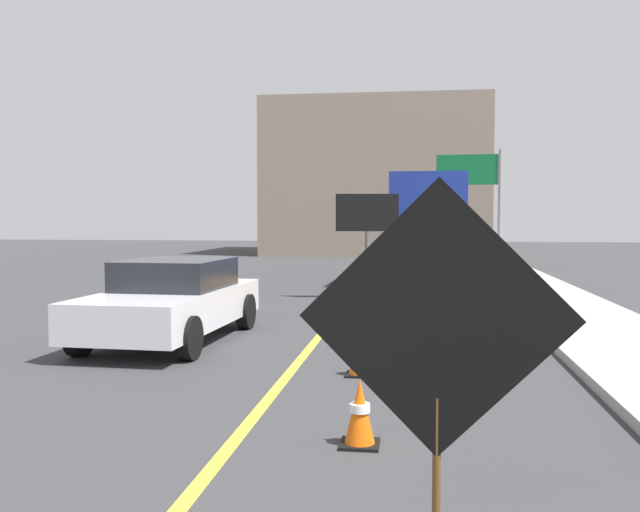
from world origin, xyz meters
TOP-DOWN VIEW (x-y plane):
  - lane_center_stripe at (0.00, 6.00)m, footprint 0.14×36.00m
  - roadwork_sign at (1.81, 2.79)m, footprint 1.63×0.09m
  - arrow_board_trailer at (0.44, 16.41)m, footprint 1.60×1.93m
  - box_truck at (2.12, 21.96)m, footprint 2.56×7.51m
  - pickup_car at (-2.42, 10.04)m, footprint 2.13×4.51m
  - highway_guide_sign at (4.45, 29.21)m, footprint 2.79×0.32m
  - far_building_block at (-0.56, 39.86)m, footprint 12.28×9.88m
  - traffic_cone_near_sign at (1.18, 5.02)m, footprint 0.36×0.36m
  - traffic_cone_mid_lane at (0.95, 7.84)m, footprint 0.36×0.36m
  - traffic_cone_far_lane at (0.63, 11.03)m, footprint 0.36×0.36m
  - traffic_cone_curbside at (0.59, 14.20)m, footprint 0.36×0.36m

SIDE VIEW (x-z plane):
  - lane_center_stripe at x=0.00m, z-range 0.00..0.01m
  - traffic_cone_mid_lane at x=0.95m, z-range -0.01..0.60m
  - traffic_cone_near_sign at x=1.18m, z-range -0.01..0.61m
  - traffic_cone_far_lane at x=0.63m, z-range -0.01..0.65m
  - traffic_cone_curbside at x=0.59m, z-range -0.01..0.74m
  - arrow_board_trailer at x=0.44m, z-range -0.87..1.83m
  - pickup_car at x=-2.42m, z-range 0.00..1.38m
  - roadwork_sign at x=1.81m, z-range 0.30..2.64m
  - box_truck at x=2.12m, z-range 0.13..3.54m
  - highway_guide_sign at x=4.45m, z-range 0.92..5.92m
  - far_building_block at x=-0.56m, z-range 0.00..8.56m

